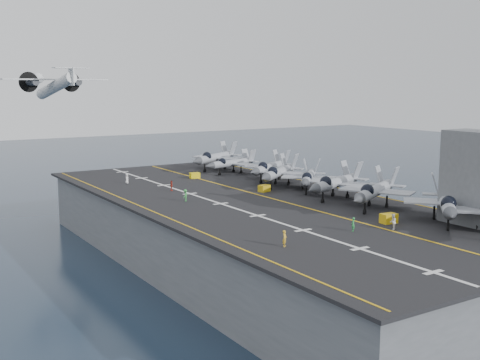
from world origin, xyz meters
TOP-DOWN VIEW (x-y plane):
  - ground at (0.00, 0.00)m, footprint 500.00×500.00m
  - hull at (0.00, 0.00)m, footprint 36.00×90.00m
  - flight_deck at (0.00, 0.00)m, footprint 38.00×92.00m
  - foul_line at (3.00, 0.00)m, footprint 0.35×90.00m
  - landing_centerline at (-6.00, 0.00)m, footprint 0.50×90.00m
  - deck_edge_port at (-17.00, 0.00)m, footprint 0.25×90.00m
  - deck_edge_stbd at (18.50, 0.00)m, footprint 0.25×90.00m
  - fighter_jet_1 at (12.34, -26.57)m, footprint 19.16×18.86m
  - fighter_jet_2 at (11.06, -15.03)m, footprint 18.96×16.73m
  - fighter_jet_3 at (11.49, -6.08)m, footprint 18.20×15.34m
  - fighter_jet_4 at (12.36, 1.78)m, footprint 16.46×16.53m
  - fighter_jet_5 at (11.06, 8.46)m, footprint 18.09×16.77m
  - fighter_jet_6 at (13.49, 14.69)m, footprint 18.04×16.34m
  - fighter_jet_7 at (12.25, 26.18)m, footprint 14.69×11.42m
  - fighter_jet_8 at (12.15, 32.92)m, footprint 19.10×17.14m
  - tow_cart_a at (5.85, -22.82)m, footprint 2.18×1.50m
  - tow_cart_b at (5.52, 5.08)m, footprint 2.10×1.59m
  - tow_cart_c at (2.64, 24.44)m, footprint 2.00×1.47m
  - crew_1 at (-12.45, -24.87)m, footprint 1.33×1.29m
  - crew_3 at (-9.56, 4.68)m, footprint 1.33×1.30m
  - crew_4 at (-7.25, 14.30)m, footprint 0.91×1.17m
  - crew_5 at (-10.66, 25.81)m, footprint 1.24×1.24m
  - crew_6 at (-1.12, -23.64)m, footprint 1.25×1.21m
  - crew_7 at (3.55, -25.72)m, footprint 1.45×1.34m
  - transport_plane at (-13.57, 58.88)m, footprint 27.26×20.92m

SIDE VIEW (x-z plane):
  - ground at x=0.00m, z-range 0.00..0.00m
  - hull at x=0.00m, z-range 0.00..10.00m
  - flight_deck at x=0.00m, z-range 10.00..10.40m
  - foul_line at x=3.00m, z-range 10.41..10.43m
  - landing_centerline at x=-6.00m, z-range 10.41..10.43m
  - deck_edge_port at x=-17.00m, z-range 10.41..10.43m
  - deck_edge_stbd at x=18.50m, z-range 10.41..10.43m
  - tow_cart_c at x=2.64m, z-range 10.40..11.50m
  - tow_cart_b at x=5.52m, z-range 10.40..11.54m
  - tow_cart_a at x=5.85m, z-range 10.40..11.65m
  - crew_4 at x=-7.25m, z-range 10.40..12.14m
  - crew_6 at x=-1.12m, z-range 10.40..12.14m
  - crew_5 at x=-10.66m, z-range 10.40..12.16m
  - crew_3 at x=-9.56m, z-range 10.40..12.26m
  - crew_1 at x=-12.45m, z-range 10.40..12.26m
  - crew_7 at x=3.55m, z-range 10.40..12.41m
  - fighter_jet_7 at x=12.25m, z-range 10.40..14.94m
  - fighter_jet_4 at x=12.36m, z-range 10.40..15.26m
  - fighter_jet_6 at x=13.49m, z-range 10.40..15.62m
  - fighter_jet_5 at x=11.06m, z-range 10.40..15.63m
  - fighter_jet_3 at x=11.49m, z-range 10.40..15.77m
  - fighter_jet_2 at x=11.06m, z-range 10.40..15.91m
  - fighter_jet_8 at x=12.15m, z-range 10.40..15.93m
  - fighter_jet_1 at x=12.34m, z-range 10.40..16.01m
  - transport_plane at x=-13.57m, z-range 25.02..30.85m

